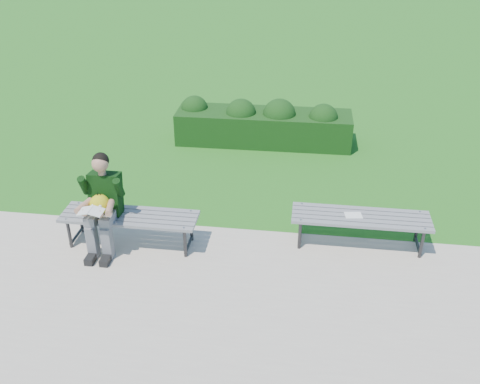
# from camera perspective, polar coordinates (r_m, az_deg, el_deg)

# --- Properties ---
(ground) EXTENTS (80.00, 80.00, 0.00)m
(ground) POSITION_cam_1_polar(r_m,az_deg,el_deg) (7.56, -0.15, -4.08)
(ground) COLOR #30741F
(ground) RESTS_ON ground
(walkway) EXTENTS (30.00, 3.50, 0.02)m
(walkway) POSITION_cam_1_polar(r_m,az_deg,el_deg) (6.19, -2.40, -12.85)
(walkway) COLOR #B3A799
(walkway) RESTS_ON ground
(hedge) EXTENTS (3.26, 0.85, 0.88)m
(hedge) POSITION_cam_1_polar(r_m,az_deg,el_deg) (10.11, 2.48, 7.31)
(hedge) COLOR #143E12
(hedge) RESTS_ON ground
(bench_left) EXTENTS (1.80, 0.50, 0.46)m
(bench_left) POSITION_cam_1_polar(r_m,az_deg,el_deg) (7.18, -11.70, -2.80)
(bench_left) COLOR gray
(bench_left) RESTS_ON walkway
(bench_right) EXTENTS (1.80, 0.50, 0.46)m
(bench_right) POSITION_cam_1_polar(r_m,az_deg,el_deg) (7.20, 12.74, -2.87)
(bench_right) COLOR gray
(bench_right) RESTS_ON walkway
(seated_boy) EXTENTS (0.56, 0.76, 1.31)m
(seated_boy) POSITION_cam_1_polar(r_m,az_deg,el_deg) (7.06, -14.49, -0.95)
(seated_boy) COLOR slate
(seated_boy) RESTS_ON walkway
(paper_sheet) EXTENTS (0.24, 0.19, 0.01)m
(paper_sheet) POSITION_cam_1_polar(r_m,az_deg,el_deg) (7.16, 12.00, -2.43)
(paper_sheet) COLOR white
(paper_sheet) RESTS_ON bench_right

